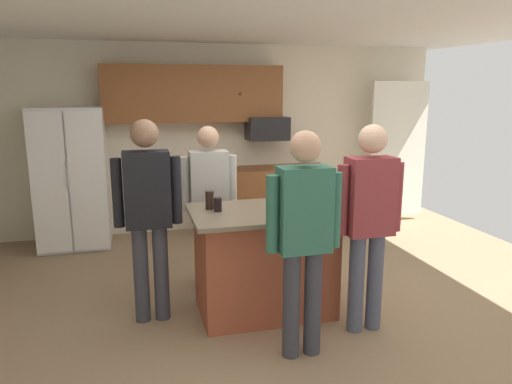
# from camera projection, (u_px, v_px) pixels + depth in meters

# --- Properties ---
(floor) EXTENTS (7.04, 7.04, 0.00)m
(floor) POSITION_uv_depth(u_px,v_px,m) (278.00, 307.00, 4.49)
(floor) COLOR #937A5B
(floor) RESTS_ON ground
(ceiling) EXTENTS (7.04, 7.04, 0.00)m
(ceiling) POSITION_uv_depth(u_px,v_px,m) (281.00, 13.00, 3.93)
(ceiling) COLOR white
(back_wall) EXTENTS (6.40, 0.10, 2.60)m
(back_wall) POSITION_uv_depth(u_px,v_px,m) (221.00, 138.00, 6.86)
(back_wall) COLOR beige
(back_wall) RESTS_ON ground
(french_door_window_panel) EXTENTS (0.90, 0.06, 2.00)m
(french_door_window_panel) POSITION_uv_depth(u_px,v_px,m) (397.00, 150.00, 7.17)
(french_door_window_panel) COLOR white
(french_door_window_panel) RESTS_ON ground
(cabinet_run_upper) EXTENTS (2.40, 0.38, 0.75)m
(cabinet_run_upper) POSITION_uv_depth(u_px,v_px,m) (194.00, 94.00, 6.44)
(cabinet_run_upper) COLOR brown
(cabinet_run_lower) EXTENTS (1.80, 0.63, 0.90)m
(cabinet_run_lower) POSITION_uv_depth(u_px,v_px,m) (267.00, 198.00, 6.88)
(cabinet_run_lower) COLOR brown
(cabinet_run_lower) RESTS_ON ground
(refrigerator) EXTENTS (0.86, 0.76, 1.78)m
(refrigerator) POSITION_uv_depth(u_px,v_px,m) (72.00, 178.00, 6.05)
(refrigerator) COLOR white
(refrigerator) RESTS_ON ground
(microwave_over_range) EXTENTS (0.56, 0.40, 0.32)m
(microwave_over_range) POSITION_uv_depth(u_px,v_px,m) (267.00, 128.00, 6.69)
(microwave_over_range) COLOR black
(kitchen_island) EXTENTS (1.31, 0.88, 0.95)m
(kitchen_island) POSITION_uv_depth(u_px,v_px,m) (264.00, 260.00, 4.32)
(kitchen_island) COLOR #9E4C33
(kitchen_island) RESTS_ON ground
(person_guest_by_door) EXTENTS (0.57, 0.23, 1.73)m
(person_guest_by_door) POSITION_uv_depth(u_px,v_px,m) (369.00, 215.00, 3.87)
(person_guest_by_door) COLOR #4C5166
(person_guest_by_door) RESTS_ON ground
(person_guest_right) EXTENTS (0.57, 0.23, 1.76)m
(person_guest_right) POSITION_uv_depth(u_px,v_px,m) (148.00, 207.00, 4.03)
(person_guest_right) COLOR #383842
(person_guest_right) RESTS_ON ground
(person_host_foreground) EXTENTS (0.57, 0.23, 1.71)m
(person_host_foreground) POSITION_uv_depth(u_px,v_px,m) (304.00, 230.00, 3.48)
(person_host_foreground) COLOR #383842
(person_host_foreground) RESTS_ON ground
(person_guest_left) EXTENTS (0.57, 0.22, 1.64)m
(person_guest_left) POSITION_uv_depth(u_px,v_px,m) (209.00, 196.00, 4.82)
(person_guest_left) COLOR #4C5166
(person_guest_left) RESTS_ON ground
(glass_short_whisky) EXTENTS (0.07, 0.07, 0.12)m
(glass_short_whisky) POSITION_uv_depth(u_px,v_px,m) (218.00, 205.00, 4.16)
(glass_short_whisky) COLOR black
(glass_short_whisky) RESTS_ON kitchen_island
(glass_dark_ale) EXTENTS (0.08, 0.08, 0.16)m
(glass_dark_ale) POSITION_uv_depth(u_px,v_px,m) (210.00, 200.00, 4.23)
(glass_dark_ale) COLOR black
(glass_dark_ale) RESTS_ON kitchen_island
(glass_pilsner) EXTENTS (0.06, 0.06, 0.14)m
(glass_pilsner) POSITION_uv_depth(u_px,v_px,m) (308.00, 200.00, 4.30)
(glass_pilsner) COLOR black
(glass_pilsner) RESTS_ON kitchen_island
(mug_ceramic_white) EXTENTS (0.13, 0.08, 0.09)m
(mug_ceramic_white) POSITION_uv_depth(u_px,v_px,m) (279.00, 207.00, 4.14)
(mug_ceramic_white) COLOR #4C6B99
(mug_ceramic_white) RESTS_ON kitchen_island
(tumbler_amber) EXTENTS (0.06, 0.06, 0.12)m
(tumbler_amber) POSITION_uv_depth(u_px,v_px,m) (306.00, 196.00, 4.50)
(tumbler_amber) COLOR black
(tumbler_amber) RESTS_ON kitchen_island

